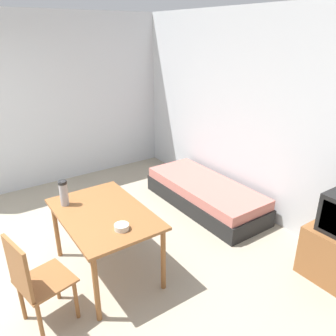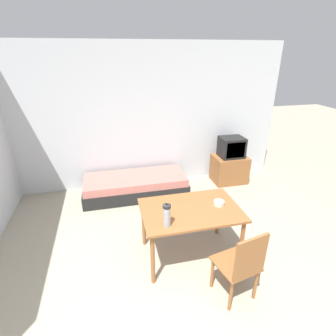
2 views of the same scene
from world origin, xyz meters
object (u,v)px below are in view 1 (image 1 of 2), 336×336
at_px(thermos_flask, 64,192).
at_px(wooden_chair, 33,279).
at_px(mate_bowl, 122,227).
at_px(daybed, 205,194).
at_px(dining_table, 104,219).

bearing_deg(thermos_flask, wooden_chair, -37.62).
bearing_deg(mate_bowl, daybed, 116.20).
distance_m(wooden_chair, thermos_flask, 0.93).
relative_size(daybed, wooden_chair, 2.12).
relative_size(daybed, mate_bowl, 14.13).
bearing_deg(dining_table, mate_bowl, 1.59).
xyz_separation_m(dining_table, wooden_chair, (0.31, -0.79, -0.14)).
xyz_separation_m(daybed, mate_bowl, (0.87, -1.78, 0.56)).
height_order(dining_table, thermos_flask, thermos_flask).
relative_size(wooden_chair, mate_bowl, 6.66).
relative_size(daybed, thermos_flask, 7.10).
bearing_deg(thermos_flask, daybed, 93.54).
xyz_separation_m(daybed, thermos_flask, (0.13, -2.05, 0.68)).
distance_m(daybed, mate_bowl, 2.06).
distance_m(thermos_flask, mate_bowl, 0.80).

